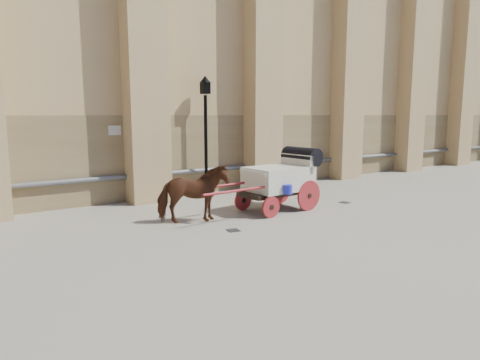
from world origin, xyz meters
TOP-DOWN VIEW (x-y plane):
  - ground at (0.00, 0.00)m, footprint 90.00×90.00m
  - horse at (-1.14, 0.09)m, footprint 2.12×1.44m
  - carriage at (2.05, 0.01)m, footprint 4.55×1.68m
  - street_lamp at (1.27, 3.51)m, footprint 0.41×0.41m
  - drain_grate_near at (-0.68, -1.26)m, footprint 0.38×0.38m
  - drain_grate_far at (4.51, -0.45)m, footprint 0.37×0.37m

SIDE VIEW (x-z plane):
  - ground at x=0.00m, z-range 0.00..0.00m
  - drain_grate_near at x=-0.68m, z-range 0.00..0.01m
  - drain_grate_far at x=4.51m, z-range 0.00..0.01m
  - horse at x=-1.14m, z-range 0.00..1.64m
  - carriage at x=2.05m, z-range 0.08..2.04m
  - street_lamp at x=1.27m, z-range 0.15..4.58m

